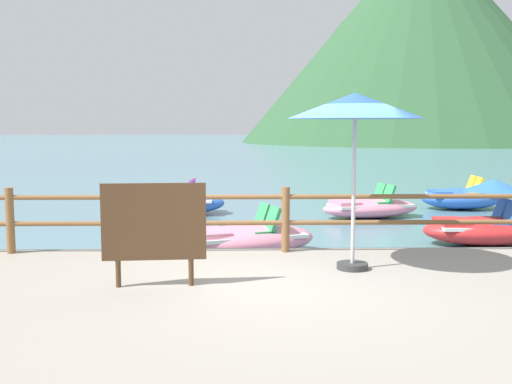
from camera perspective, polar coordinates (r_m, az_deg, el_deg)
name	(u,v)px	position (r m, az deg, el deg)	size (l,w,h in m)	color
ground_plane	(249,154)	(47.23, -0.64, 3.55)	(200.00, 200.00, 0.00)	slate
promenade_dock	(317,366)	(5.41, 5.77, -15.88)	(28.00, 8.00, 0.40)	gray
dock_railing	(286,213)	(8.83, 2.79, -1.94)	(23.92, 0.12, 0.95)	brown
sign_board	(154,224)	(7.00, -9.54, -2.93)	(1.18, 0.13, 1.19)	beige
beach_umbrella	(355,108)	(7.76, 9.26, 7.74)	(1.70, 1.70, 2.24)	#B2B2B7
pedal_boat_0	(175,202)	(15.56, -7.58, -0.98)	(2.55, 1.44, 0.88)	blue
pedal_boat_1	(370,207)	(15.06, 10.61, -1.43)	(2.66, 1.70, 0.82)	pink
pedal_boat_2	(486,223)	(12.23, 20.77, -2.77)	(2.39, 1.25, 1.24)	red
pedal_boat_4	(461,198)	(17.18, 18.64, -0.53)	(2.15, 1.27, 0.89)	blue
pedal_boat_5	(247,239)	(10.56, -0.87, -4.42)	(2.70, 1.94, 0.86)	pink
cliff_headland	(408,43)	(85.83, 14.06, 13.39)	(47.30, 47.30, 28.05)	#2D5633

